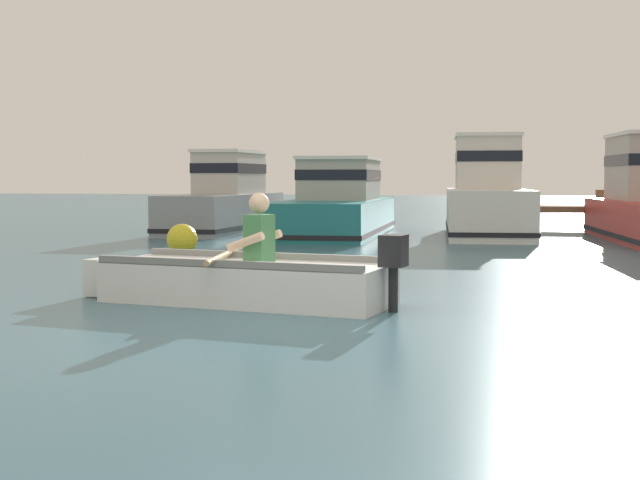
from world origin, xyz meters
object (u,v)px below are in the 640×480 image
rowboat_with_person (241,280)px  mooring_buoy (182,239)px  moored_boat_teal (337,206)px  moored_boat_grey (225,201)px  moored_boat_white (487,198)px

rowboat_with_person → mooring_buoy: bearing=116.6°
mooring_buoy → moored_boat_teal: bearing=74.7°
mooring_buoy → moored_boat_grey: bearing=101.6°
rowboat_with_person → moored_boat_white: 11.95m
moored_boat_white → rowboat_with_person: bearing=-101.4°
moored_boat_grey → moored_boat_white: size_ratio=1.06×
moored_boat_white → mooring_buoy: 8.05m
moored_boat_white → mooring_buoy: size_ratio=9.66×
moored_boat_white → moored_boat_grey: bearing=176.3°
moored_boat_grey → moored_boat_teal: (2.98, -0.60, -0.08)m
rowboat_with_person → moored_boat_white: bearing=78.6°
moored_boat_teal → mooring_buoy: bearing=-105.3°
rowboat_with_person → mooring_buoy: rowboat_with_person is taller
rowboat_with_person → moored_boat_teal: size_ratio=0.57×
moored_boat_teal → moored_boat_white: moored_boat_white is taller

